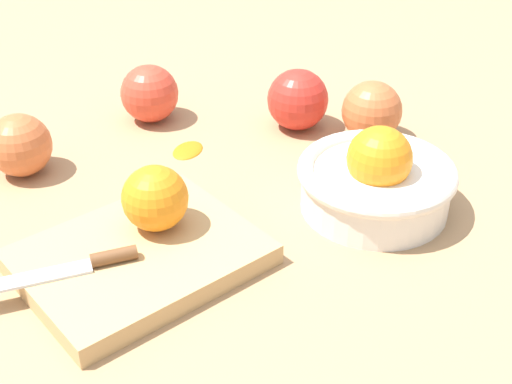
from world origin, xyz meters
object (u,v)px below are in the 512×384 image
Objects in this scene: knife at (80,265)px; apple_mid_left at (372,111)px; bowl at (376,180)px; apple_front_left_2 at (298,100)px; cutting_board at (140,257)px; apple_front_left at (150,94)px; orange_on_board at (155,198)px; apple_front_right at (20,145)px.

apple_mid_left is (-0.45, -0.03, 0.01)m from knife.
bowl is 0.17m from apple_mid_left.
apple_front_left_2 is 1.04× the size of apple_mid_left.
apple_front_left is (-0.19, -0.27, 0.03)m from cutting_board.
orange_on_board is (-0.04, -0.02, 0.05)m from cutting_board.
cutting_board is 0.35m from apple_front_left_2.
apple_mid_left is (-0.39, 0.21, 0.00)m from apple_front_right.
apple_front_left is at bearing -50.49° from apple_mid_left.
bowl is 2.23× the size of apple_mid_left.
apple_front_left is 0.20m from apple_front_right.
apple_front_left_2 reaches higher than apple_front_right.
apple_front_left is 0.30m from apple_mid_left.
bowl is 0.27m from cutting_board.
knife is 0.41m from apple_front_left_2.
knife is at bearing 77.90° from apple_front_right.
apple_front_left and apple_mid_left have the same top height.
knife is (0.06, -0.01, 0.02)m from cutting_board.
cutting_board is at bearing 54.78° from apple_front_left.
orange_on_board is at bearing 2.34° from apple_mid_left.
bowl reaches higher than apple_front_left.
apple_front_left is at bearing -46.72° from apple_front_left_2.
bowl is 0.43m from apple_front_right.
apple_front_left_2 is (-0.14, 0.15, 0.00)m from apple_front_left.
bowl is 1.18× the size of knife.
apple_front_left_2 is (-0.29, -0.10, -0.02)m from orange_on_board.
bowl is 0.78× the size of cutting_board.
bowl reaches higher than apple_front_right.
bowl is 2.14× the size of apple_front_left_2.
cutting_board is 2.88× the size of apple_mid_left.
apple_front_right is at bearing -87.88° from cutting_board.
bowl is 2.31× the size of apple_front_right.
apple_front_right is at bearing -50.88° from bowl.
apple_front_left_2 reaches higher than cutting_board.
cutting_board is at bearing 20.01° from apple_front_left_2.
apple_front_left is at bearing -121.76° from orange_on_board.
cutting_board is 2.88× the size of apple_front_left.
knife is 1.90× the size of apple_mid_left.
apple_front_left_2 is at bearing -163.99° from knife.
cutting_board is at bearing 29.54° from orange_on_board.
orange_on_board is 0.29m from apple_front_left.
apple_front_left_2 reaches higher than apple_mid_left.
bowl is 2.58× the size of orange_on_board.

